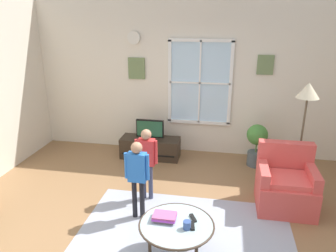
% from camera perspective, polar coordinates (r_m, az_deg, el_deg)
% --- Properties ---
extents(ground_plane, '(6.57, 6.11, 0.02)m').
position_cam_1_polar(ground_plane, '(4.13, -0.94, -19.50)').
color(ground_plane, olive).
extents(back_wall, '(5.97, 0.17, 2.94)m').
position_cam_1_polar(back_wall, '(6.11, 4.22, 8.67)').
color(back_wall, beige).
rests_on(back_wall, ground_plane).
extents(area_rug, '(2.63, 1.85, 0.01)m').
position_cam_1_polar(area_rug, '(4.15, 2.85, -19.04)').
color(area_rug, '#999EAD').
rests_on(area_rug, ground_plane).
extents(tv_stand, '(1.10, 0.43, 0.39)m').
position_cam_1_polar(tv_stand, '(6.10, -3.15, -3.86)').
color(tv_stand, '#2D2319').
rests_on(tv_stand, ground_plane).
extents(television, '(0.52, 0.08, 0.36)m').
position_cam_1_polar(television, '(5.96, -3.22, -0.48)').
color(television, '#4C4C4C').
rests_on(television, tv_stand).
extents(armchair, '(0.76, 0.74, 0.87)m').
position_cam_1_polar(armchair, '(4.84, 20.08, -9.79)').
color(armchair, '#D14C47').
rests_on(armchair, ground_plane).
extents(coffee_table, '(0.82, 0.82, 0.46)m').
position_cam_1_polar(coffee_table, '(3.60, 1.52, -17.30)').
color(coffee_table, '#99B2B7').
rests_on(coffee_table, ground_plane).
extents(book_stack, '(0.25, 0.19, 0.07)m').
position_cam_1_polar(book_stack, '(3.63, -0.61, -15.80)').
color(book_stack, gray).
rests_on(book_stack, coffee_table).
extents(cup, '(0.08, 0.08, 0.09)m').
position_cam_1_polar(cup, '(3.50, 3.39, -17.11)').
color(cup, '#334C8C').
rests_on(cup, coffee_table).
extents(remote_near_books, '(0.10, 0.14, 0.02)m').
position_cam_1_polar(remote_near_books, '(3.67, 4.46, -15.94)').
color(remote_near_books, black).
rests_on(remote_near_books, coffee_table).
extents(remote_near_cup, '(0.06, 0.14, 0.02)m').
position_cam_1_polar(remote_near_cup, '(3.55, 4.36, -17.22)').
color(remote_near_cup, black).
rests_on(remote_near_cup, coffee_table).
extents(person_blue_shirt, '(0.33, 0.15, 1.08)m').
position_cam_1_polar(person_blue_shirt, '(4.16, -5.45, -8.04)').
color(person_blue_shirt, black).
rests_on(person_blue_shirt, ground_plane).
extents(person_red_shirt, '(0.32, 0.15, 1.08)m').
position_cam_1_polar(person_red_shirt, '(4.57, -3.82, -5.38)').
color(person_red_shirt, '#333851').
rests_on(person_red_shirt, ground_plane).
extents(potted_plant_by_window, '(0.36, 0.36, 0.77)m').
position_cam_1_polar(potted_plant_by_window, '(5.88, 15.43, -2.77)').
color(potted_plant_by_window, '#4C565B').
rests_on(potted_plant_by_window, ground_plane).
extents(floor_lamp, '(0.32, 0.32, 1.67)m').
position_cam_1_polar(floor_lamp, '(5.00, 23.37, 4.00)').
color(floor_lamp, black).
rests_on(floor_lamp, ground_plane).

